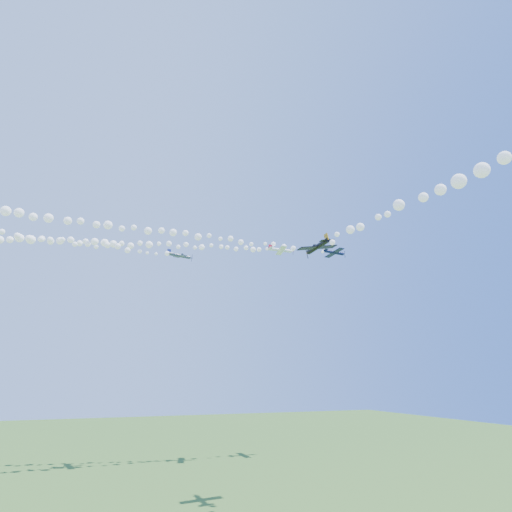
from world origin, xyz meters
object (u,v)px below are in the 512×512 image
object	(u,v)px
plane_white	(281,250)
plane_navy	(334,252)
plane_black	(317,247)
plane_grey	(180,256)

from	to	relation	value
plane_white	plane_navy	xyz separation A→B (m)	(15.95, 0.87, 1.33)
plane_navy	plane_black	world-z (taller)	plane_navy
plane_white	plane_navy	bearing A→B (deg)	14.78
plane_white	plane_grey	xyz separation A→B (m)	(-24.90, 2.46, -3.40)
plane_navy	plane_black	distance (m)	41.40
plane_white	plane_grey	size ratio (longest dim) A/B	1.06
plane_white	plane_grey	distance (m)	25.25
plane_black	plane_white	bearing A→B (deg)	-17.51
plane_grey	plane_black	world-z (taller)	plane_grey
plane_navy	plane_grey	xyz separation A→B (m)	(-40.85, 1.59, -4.73)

